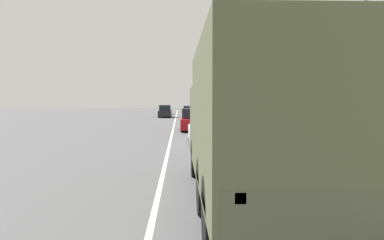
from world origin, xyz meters
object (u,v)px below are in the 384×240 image
pickup_truck (367,135)px  military_truck (254,121)px  car_nearest_ahead (206,130)px  car_farthest_ahead (165,110)px  car_fourth_ahead (165,112)px  car_third_ahead (191,115)px  car_second_ahead (194,121)px

pickup_truck → military_truck: bearing=-132.3°
car_nearest_ahead → car_farthest_ahead: bearing=94.7°
car_nearest_ahead → car_fourth_ahead: car_fourth_ahead is taller
car_third_ahead → car_fourth_ahead: car_third_ahead is taller
car_farthest_ahead → pickup_truck: size_ratio=0.73×
military_truck → car_third_ahead: 32.19m
military_truck → car_nearest_ahead: (-0.15, 11.27, -1.01)m
car_third_ahead → pickup_truck: pickup_truck is taller
military_truck → car_farthest_ahead: 57.61m
military_truck → car_fourth_ahead: size_ratio=1.67×
car_fourth_ahead → car_farthest_ahead: 14.14m
car_third_ahead → car_fourth_ahead: 11.59m
car_second_ahead → car_farthest_ahead: bearing=95.3°
military_truck → car_third_ahead: size_ratio=1.93×
car_fourth_ahead → pickup_truck: bearing=-76.8°
car_nearest_ahead → pickup_truck: size_ratio=0.78×
car_nearest_ahead → pickup_truck: pickup_truck is taller
car_nearest_ahead → car_second_ahead: (-0.32, 8.55, 0.03)m
car_second_ahead → car_third_ahead: bearing=89.2°
military_truck → car_nearest_ahead: military_truck is taller
car_nearest_ahead → car_fourth_ahead: size_ratio=0.92×
military_truck → car_fourth_ahead: military_truck is taller
military_truck → car_farthest_ahead: bearing=93.9°
car_nearest_ahead → car_fourth_ahead: bearing=95.9°
pickup_truck → car_nearest_ahead: bearing=135.5°
military_truck → pickup_truck: bearing=47.7°
car_fourth_ahead → car_farthest_ahead: car_fourth_ahead is taller
car_nearest_ahead → car_third_ahead: car_third_ahead is taller
car_nearest_ahead → pickup_truck: 7.70m
car_third_ahead → car_farthest_ahead: bearing=98.2°
military_truck → car_farthest_ahead: (-3.95, 57.46, -1.08)m
car_second_ahead → car_farthest_ahead: size_ratio=1.12×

